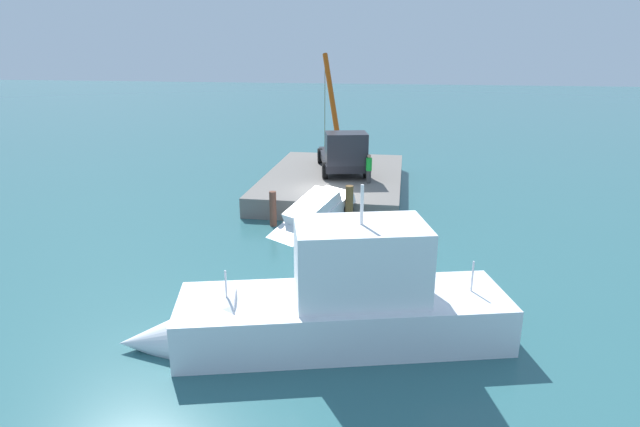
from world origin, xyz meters
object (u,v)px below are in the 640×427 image
(dock_worker, at_px, (369,168))
(moored_yacht, at_px, (306,322))
(crane_truck, at_px, (343,151))
(salvaged_car, at_px, (312,216))

(dock_worker, distance_m, moored_yacht, 16.09)
(crane_truck, relative_size, moored_yacht, 0.74)
(salvaged_car, height_order, moored_yacht, moored_yacht)
(crane_truck, xyz_separation_m, salvaged_car, (7.98, -0.59, -1.76))
(crane_truck, relative_size, dock_worker, 5.33)
(dock_worker, distance_m, salvaged_car, 6.23)
(dock_worker, relative_size, moored_yacht, 0.14)
(crane_truck, height_order, salvaged_car, crane_truck)
(salvaged_car, distance_m, moored_yacht, 10.50)
(salvaged_car, bearing_deg, moored_yacht, 8.69)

